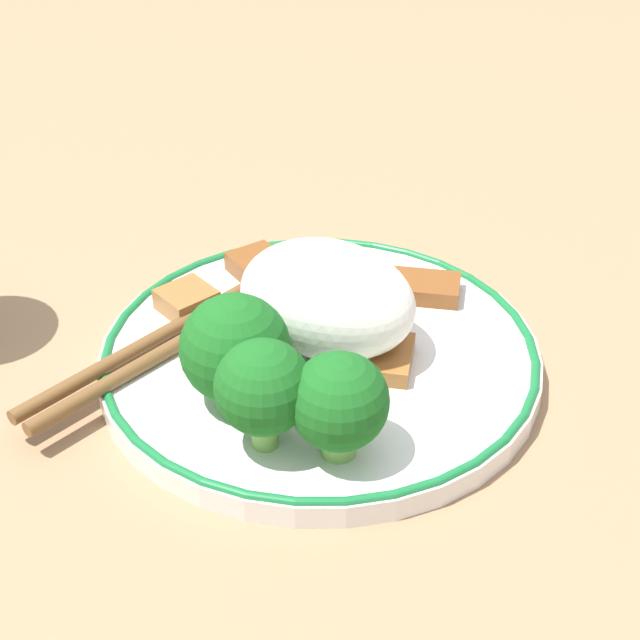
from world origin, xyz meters
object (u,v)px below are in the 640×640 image
object	(u,v)px
broccoli_back_left	(235,349)
broccoli_back_right	(339,403)
plate	(320,358)
broccoli_back_center	(263,388)
chopsticks	(194,326)

from	to	relation	value
broccoli_back_left	broccoli_back_right	size ratio (longest dim) A/B	1.08
plate	broccoli_back_center	bearing A→B (deg)	98.71
broccoli_back_center	chopsticks	distance (m)	0.10
broccoli_back_right	chopsticks	bearing A→B (deg)	-23.73
plate	broccoli_back_right	bearing A→B (deg)	124.14
plate	broccoli_back_left	distance (m)	0.07
broccoli_back_left	plate	bearing A→B (deg)	-108.18
broccoli_back_left	chopsticks	world-z (taller)	broccoli_back_left
broccoli_back_left	broccoli_back_right	xyz separation A→B (m)	(-0.06, 0.01, -0.00)
plate	chopsticks	distance (m)	0.07
plate	broccoli_back_right	distance (m)	0.09
plate	broccoli_back_center	distance (m)	0.09
plate	broccoli_back_left	world-z (taller)	broccoli_back_left
broccoli_back_right	chopsticks	world-z (taller)	broccoli_back_right
broccoli_back_right	broccoli_back_center	bearing A→B (deg)	18.63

